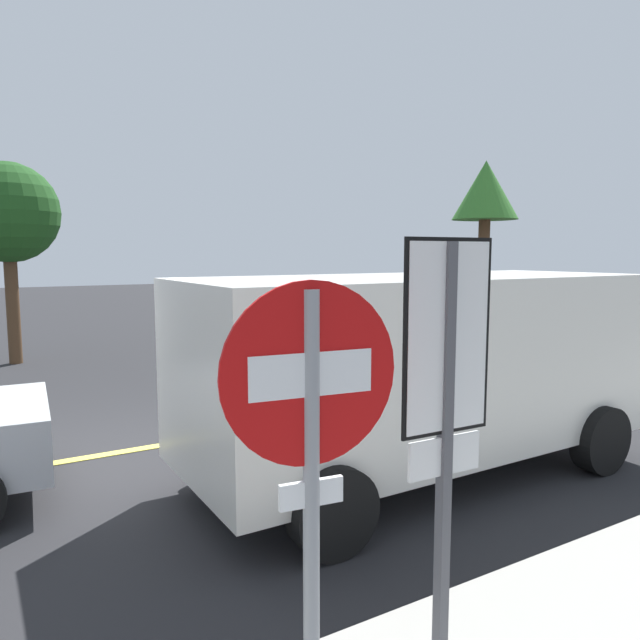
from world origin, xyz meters
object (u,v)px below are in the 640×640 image
tree_left_verge (485,195)px  tree_centre_verge (7,214)px  stop_sign (311,461)px  car_red_crossing (467,328)px  speed_limit_sign (446,388)px  white_van (419,362)px

tree_left_verge → tree_centre_verge: 12.89m
stop_sign → tree_centre_verge: (-0.48, 12.51, 1.69)m
tree_left_verge → car_red_crossing: bearing=-139.3°
speed_limit_sign → tree_left_verge: (11.40, 10.77, 2.43)m
tree_left_verge → tree_centre_verge: size_ratio=1.18×
white_van → tree_left_verge: (9.32, 8.10, 2.92)m
stop_sign → white_van: (2.96, 2.83, -0.33)m
white_van → car_red_crossing: size_ratio=1.13×
white_van → tree_centre_verge: size_ratio=1.18×
car_red_crossing → tree_centre_verge: size_ratio=1.05×
tree_left_verge → tree_centre_verge: tree_left_verge is taller
speed_limit_sign → tree_centre_verge: (-1.36, 12.35, 1.53)m
white_van → tree_left_verge: bearing=41.0°
speed_limit_sign → stop_sign: bearing=-169.7°
stop_sign → speed_limit_sign: size_ratio=0.93×
stop_sign → car_red_crossing: bearing=42.2°
stop_sign → tree_centre_verge: tree_centre_verge is taller
tree_left_verge → tree_centre_verge: bearing=172.9°
speed_limit_sign → car_red_crossing: bearing=44.8°
white_van → tree_centre_verge: bearing=109.6°
white_van → car_red_crossing: (5.24, 4.59, -0.47)m
stop_sign → speed_limit_sign: 0.91m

